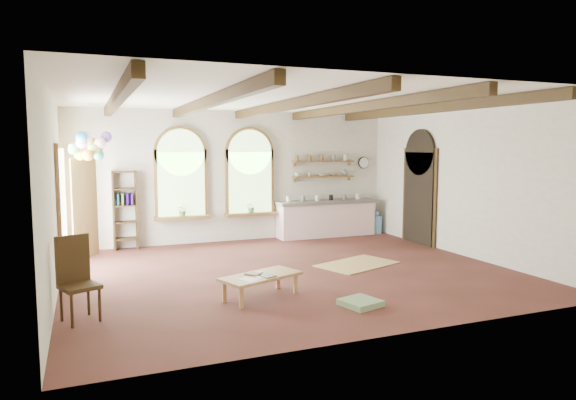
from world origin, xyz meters
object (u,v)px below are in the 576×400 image
side_chair (79,297)px  balloon_cluster (90,146)px  coffee_table (261,277)px  kitchen_counter (326,218)px

side_chair → balloon_cluster: (0.26, 3.77, 2.02)m
coffee_table → side_chair: bearing=-177.8°
side_chair → coffee_table: bearing=2.2°
coffee_table → balloon_cluster: (-2.35, 3.67, 2.03)m
side_chair → balloon_cluster: bearing=86.1°
side_chair → balloon_cluster: size_ratio=1.01×
balloon_cluster → side_chair: bearing=-93.9°
kitchen_counter → coffee_table: bearing=-126.2°
coffee_table → side_chair: 2.61m
kitchen_counter → coffee_table: kitchen_counter is taller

